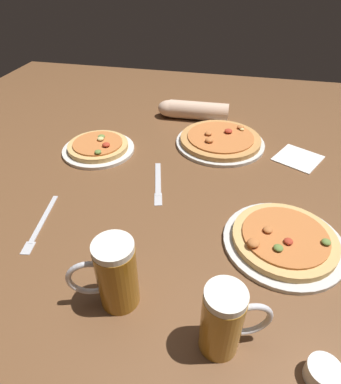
{
  "coord_description": "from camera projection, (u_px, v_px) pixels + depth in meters",
  "views": [
    {
      "loc": [
        0.17,
        -0.76,
        0.63
      ],
      "look_at": [
        0.0,
        0.0,
        0.02
      ],
      "focal_mm": 30.4,
      "sensor_mm": 36.0,
      "label": 1
    }
  ],
  "objects": [
    {
      "name": "diner_arm",
      "position": [
        190.0,
        110.0,
        1.42
      ],
      "size": [
        0.31,
        0.09,
        0.08
      ],
      "color": "beige",
      "rests_on": "ground_plane"
    },
    {
      "name": "beer_mug_dark",
      "position": [
        115.0,
        274.0,
        0.67
      ],
      "size": [
        0.14,
        0.09,
        0.17
      ],
      "color": "#9E6619",
      "rests_on": "ground_plane"
    },
    {
      "name": "napkin_folded",
      "position": [
        298.0,
        158.0,
        1.18
      ],
      "size": [
        0.2,
        0.2,
        0.01
      ],
      "primitive_type": "cube",
      "rotation": [
        0.0,
        0.0,
        -0.5
      ],
      "color": "white",
      "rests_on": "ground_plane"
    },
    {
      "name": "pizza_plate_near",
      "position": [
        284.0,
        240.0,
        0.84
      ],
      "size": [
        0.31,
        0.31,
        0.05
      ],
      "color": "silver",
      "rests_on": "ground_plane"
    },
    {
      "name": "beer_mug_amber",
      "position": [
        224.0,
        320.0,
        0.59
      ],
      "size": [
        0.13,
        0.08,
        0.16
      ],
      "color": "#B27A23",
      "rests_on": "ground_plane"
    },
    {
      "name": "ground_plane",
      "position": [
        170.0,
        201.0,
        1.01
      ],
      "size": [
        2.4,
        2.4,
        0.03
      ],
      "primitive_type": "cube",
      "color": "brown"
    },
    {
      "name": "pizza_plate_side",
      "position": [
        220.0,
        140.0,
        1.25
      ],
      "size": [
        0.34,
        0.34,
        0.05
      ],
      "color": "silver",
      "rests_on": "ground_plane"
    },
    {
      "name": "pizza_plate_far",
      "position": [
        98.0,
        147.0,
        1.21
      ],
      "size": [
        0.27,
        0.27,
        0.05
      ],
      "color": "silver",
      "rests_on": "ground_plane"
    },
    {
      "name": "ramekin_sauce",
      "position": [
        323.0,
        373.0,
        0.58
      ],
      "size": [
        0.06,
        0.06,
        0.04
      ],
      "primitive_type": "cylinder",
      "color": "white",
      "rests_on": "ground_plane"
    },
    {
      "name": "knife_right",
      "position": [
        158.0,
        183.0,
        1.06
      ],
      "size": [
        0.08,
        0.23,
        0.01
      ],
      "color": "silver",
      "rests_on": "ground_plane"
    },
    {
      "name": "fork_left",
      "position": [
        41.0,
        224.0,
        0.9
      ],
      "size": [
        0.06,
        0.24,
        0.01
      ],
      "color": "silver",
      "rests_on": "ground_plane"
    }
  ]
}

